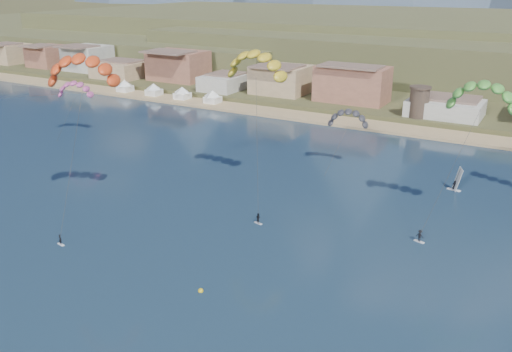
# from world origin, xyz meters

# --- Properties ---
(ground) EXTENTS (2400.00, 2400.00, 0.00)m
(ground) POSITION_xyz_m (0.00, 0.00, 0.00)
(ground) COLOR black
(ground) RESTS_ON ground
(beach) EXTENTS (2200.00, 12.00, 0.90)m
(beach) POSITION_xyz_m (0.00, 106.00, 0.25)
(beach) COLOR tan
(beach) RESTS_ON ground
(town) EXTENTS (400.00, 24.00, 12.00)m
(town) POSITION_xyz_m (-40.00, 122.00, 8.00)
(town) COLOR beige
(town) RESTS_ON ground
(watchtower) EXTENTS (5.82, 5.82, 8.60)m
(watchtower) POSITION_xyz_m (5.00, 114.00, 6.37)
(watchtower) COLOR #47382D
(watchtower) RESTS_ON ground
(beach_tents) EXTENTS (43.40, 6.40, 5.00)m
(beach_tents) POSITION_xyz_m (-76.25, 106.00, 3.71)
(beach_tents) COLOR white
(beach_tents) RESTS_ON ground
(kitesurfer_red) EXTENTS (12.65, 16.18, 28.98)m
(kitesurfer_red) POSITION_xyz_m (-27.35, 25.09, 25.70)
(kitesurfer_red) COLOR silver
(kitesurfer_red) RESTS_ON ground
(kitesurfer_yellow) EXTENTS (14.64, 15.83, 29.03)m
(kitesurfer_yellow) POSITION_xyz_m (-9.56, 48.86, 24.63)
(kitesurfer_yellow) COLOR silver
(kitesurfer_yellow) RESTS_ON ground
(kitesurfer_green) EXTENTS (11.30, 13.00, 25.28)m
(kitesurfer_green) POSITION_xyz_m (28.00, 52.50, 22.06)
(kitesurfer_green) COLOR silver
(kitesurfer_green) RESTS_ON ground
(distant_kite_pink) EXTENTS (10.09, 7.69, 16.01)m
(distant_kite_pink) POSITION_xyz_m (-68.50, 59.92, 12.63)
(distant_kite_pink) COLOR #262626
(distant_kite_pink) RESTS_ON ground
(distant_kite_dark) EXTENTS (9.38, 6.76, 14.91)m
(distant_kite_dark) POSITION_xyz_m (0.71, 69.71, 11.57)
(distant_kite_dark) COLOR #262626
(distant_kite_dark) RESTS_ON ground
(windsurfer) EXTENTS (2.64, 2.89, 4.52)m
(windsurfer) POSITION_xyz_m (23.81, 67.59, 1.44)
(windsurfer) COLOR silver
(windsurfer) RESTS_ON ground
(buoy) EXTENTS (0.69, 0.69, 0.69)m
(buoy) POSITION_xyz_m (1.86, 14.12, 0.12)
(buoy) COLOR gold
(buoy) RESTS_ON ground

